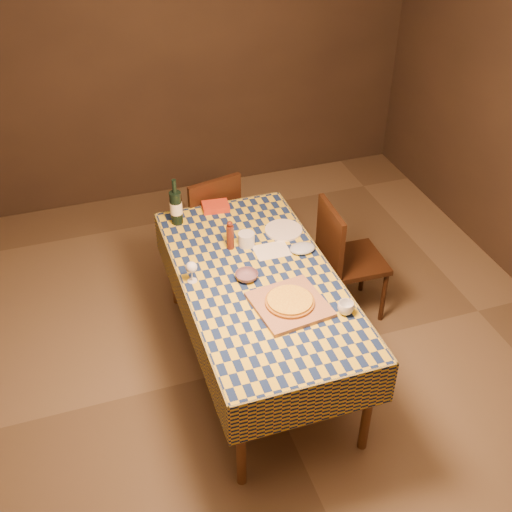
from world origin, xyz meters
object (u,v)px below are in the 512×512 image
chair_right (344,255)px  wine_bottle (176,207)px  chair_far (209,220)px  bowl (247,276)px  pizza (290,301)px  white_plate (284,230)px  cutting_board (290,304)px  dining_table (259,287)px

chair_right → wine_bottle: bearing=159.3°
wine_bottle → chair_far: 0.58m
chair_far → wine_bottle: bearing=-133.3°
chair_right → bowl: bearing=-158.0°
pizza → wine_bottle: (-0.42, 1.07, 0.09)m
wine_bottle → white_plate: size_ratio=1.33×
pizza → wine_bottle: size_ratio=0.97×
cutting_board → wine_bottle: wine_bottle is taller
bowl → chair_right: chair_right is taller
cutting_board → wine_bottle: (-0.42, 1.07, 0.11)m
white_plate → chair_right: 0.51m
wine_bottle → dining_table: bearing=-65.9°
dining_table → pizza: (0.09, -0.31, 0.12)m
dining_table → white_plate: white_plate is taller
wine_bottle → chair_far: bearing=46.7°
bowl → chair_right: 0.93m
wine_bottle → white_plate: (0.66, -0.33, -0.12)m
cutting_board → white_plate: (0.24, 0.74, -0.01)m
pizza → chair_right: chair_right is taller
dining_table → chair_right: size_ratio=1.98×
pizza → bowl: 0.36m
bowl → wine_bottle: wine_bottle is taller
dining_table → bowl: bowl is taller
bowl → pizza: bearing=-63.5°
chair_far → pizza: bearing=-85.0°
chair_far → chair_right: size_ratio=1.00×
chair_right → dining_table: bearing=-155.5°
dining_table → bowl: size_ratio=13.03×
chair_far → dining_table: bearing=-88.1°
pizza → wine_bottle: bearing=111.7°
bowl → white_plate: (0.40, 0.42, -0.01)m
dining_table → chair_far: bearing=91.9°
pizza → bowl: size_ratio=2.32×
bowl → chair_far: bearing=88.0°
bowl → cutting_board: bearing=-63.5°
cutting_board → chair_right: (0.67, 0.65, -0.26)m
wine_bottle → chair_right: 1.23m
cutting_board → chair_far: bearing=95.0°
cutting_board → pizza: (-0.00, 0.00, 0.03)m
pizza → chair_far: chair_far is taller
cutting_board → bowl: 0.36m
cutting_board → chair_right: size_ratio=0.43×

